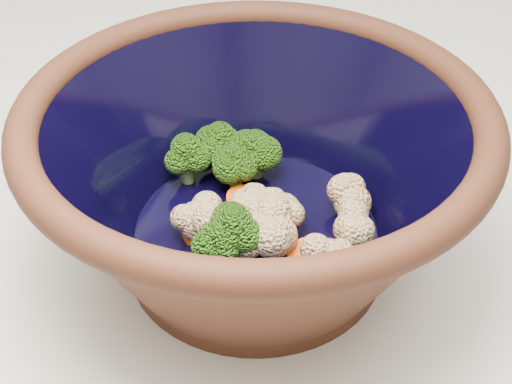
{
  "coord_description": "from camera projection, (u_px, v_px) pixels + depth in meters",
  "views": [
    {
      "loc": [
        0.22,
        -0.43,
        1.32
      ],
      "look_at": [
        0.02,
        -0.05,
        0.97
      ],
      "focal_mm": 50.0,
      "sensor_mm": 36.0,
      "label": 1
    }
  ],
  "objects": [
    {
      "name": "mixing_bowl",
      "position": [
        256.0,
        177.0,
        0.54
      ],
      "size": [
        0.44,
        0.44,
        0.15
      ],
      "rotation": [
        0.0,
        0.0,
        0.38
      ],
      "color": "black",
      "rests_on": "counter"
    },
    {
      "name": "vegetable_pile",
      "position": [
        250.0,
        199.0,
        0.57
      ],
      "size": [
        0.19,
        0.15,
        0.05
      ],
      "color": "#608442",
      "rests_on": "mixing_bowl"
    }
  ]
}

